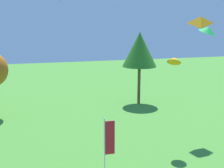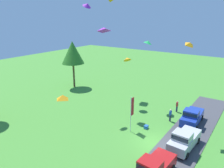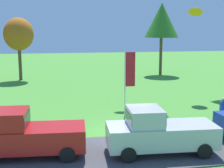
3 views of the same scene
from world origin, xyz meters
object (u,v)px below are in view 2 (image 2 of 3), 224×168
car_pickup_mid_row (192,116)px  kite_diamond_over_trees (104,29)px  kite_delta_mid_center (127,59)px  person_beside_suv (170,115)px  kite_delta_high_left (87,5)px  person_watching_sky (177,106)px  flag_banner (132,109)px  kite_diamond_high_right (63,97)px  car_pickup_far_end (153,168)px  car_pickup_by_flagpole (184,140)px  cooler_box (146,127)px  kite_delta_near_flag (148,42)px  tree_lone_near (73,53)px  kite_diamond_topmost (190,44)px

car_pickup_mid_row → kite_diamond_over_trees: kite_diamond_over_trees is taller
kite_delta_mid_center → person_beside_suv: bearing=-101.8°
kite_delta_high_left → person_watching_sky: bearing=-57.5°
person_watching_sky → flag_banner: flag_banner is taller
person_beside_suv → kite_diamond_high_right: (-15.36, 3.18, 6.64)m
car_pickup_far_end → car_pickup_by_flagpole: 6.00m
flag_banner → kite_delta_high_left: kite_delta_high_left is taller
cooler_box → kite_delta_near_flag: (6.49, 3.45, 9.57)m
cooler_box → kite_diamond_high_right: 13.94m
kite_diamond_high_right → kite_delta_mid_center: size_ratio=0.75×
kite_delta_high_left → kite_diamond_over_trees: kite_delta_high_left is taller
person_beside_suv → kite_delta_near_flag: size_ratio=1.31×
person_beside_suv → cooler_box: 4.03m
car_pickup_by_flagpole → cooler_box: (1.69, 5.15, -0.91)m
cooler_box → kite_diamond_over_trees: size_ratio=0.51×
car_pickup_mid_row → kite_delta_high_left: kite_delta_high_left is taller
flag_banner → kite_diamond_high_right: bearing=178.7°
car_pickup_by_flagpole → kite_delta_mid_center: kite_delta_mid_center is taller
car_pickup_mid_row → tree_lone_near: size_ratio=0.57×
car_pickup_by_flagpole → flag_banner: bearing=88.5°
flag_banner → kite_diamond_over_trees: bearing=143.9°
car_pickup_mid_row → person_beside_suv: bearing=106.2°
car_pickup_mid_row → tree_lone_near: (2.57, 23.32, 5.65)m
kite_delta_high_left → kite_diamond_over_trees: 7.90m
tree_lone_near → flag_banner: (-8.44, -17.81, -3.92)m
kite_diamond_over_trees → car_pickup_mid_row: bearing=-41.1°
person_beside_suv → car_pickup_mid_row: bearing=-73.8°
flag_banner → kite_diamond_over_trees: (-2.73, 1.99, 9.25)m
car_pickup_by_flagpole → kite_diamond_high_right: bearing=146.6°
car_pickup_far_end → car_pickup_mid_row: 11.99m
car_pickup_far_end → kite_delta_near_flag: size_ratio=3.93×
car_pickup_mid_row → kite_delta_near_flag: (2.15, 7.71, 8.66)m
tree_lone_near → kite_delta_mid_center: bearing=-97.4°
kite_diamond_topmost → kite_diamond_over_trees: kite_diamond_over_trees is taller
person_watching_sky → car_pickup_far_end: bearing=-168.3°
cooler_box → kite_delta_high_left: kite_delta_high_left is taller
kite_delta_high_left → kite_delta_near_flag: bearing=-42.5°
tree_lone_near → car_pickup_far_end: bearing=-121.8°
tree_lone_near → kite_diamond_high_right: size_ratio=10.10×
kite_delta_near_flag → cooler_box: bearing=-152.0°
kite_diamond_high_right → kite_diamond_over_trees: size_ratio=0.80×
kite_delta_mid_center → car_pickup_by_flagpole: bearing=-121.6°
kite_delta_high_left → kite_diamond_over_trees: size_ratio=1.02×
tree_lone_near → cooler_box: size_ratio=15.89×
car_pickup_mid_row → kite_diamond_topmost: kite_diamond_topmost is taller
kite_delta_mid_center → kite_delta_high_left: size_ratio=1.05×
person_watching_sky → person_beside_suv: bearing=-175.4°
car_pickup_by_flagpole → kite_diamond_high_right: 13.67m
kite_delta_high_left → kite_diamond_high_right: bearing=-147.2°
car_pickup_far_end → tree_lone_near: bearing=58.2°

